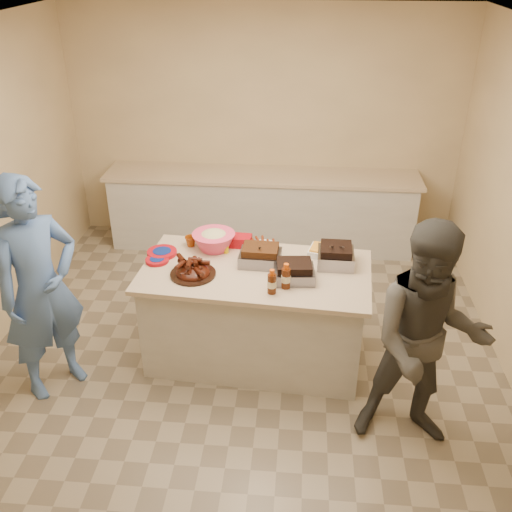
# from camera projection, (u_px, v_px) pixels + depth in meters

# --- Properties ---
(room) EXTENTS (4.50, 5.00, 2.70)m
(room) POSITION_uv_depth(u_px,v_px,m) (243.00, 359.00, 5.04)
(room) COLOR #D9BD8B
(room) RESTS_ON ground
(back_counter) EXTENTS (3.60, 0.64, 0.90)m
(back_counter) POSITION_uv_depth(u_px,v_px,m) (262.00, 210.00, 6.73)
(back_counter) COLOR beige
(back_counter) RESTS_ON ground
(island) EXTENTS (1.94, 1.13, 0.88)m
(island) POSITION_uv_depth(u_px,v_px,m) (256.00, 355.00, 5.08)
(island) COLOR beige
(island) RESTS_ON ground
(rib_platter) EXTENTS (0.48, 0.48, 0.15)m
(rib_platter) POSITION_uv_depth(u_px,v_px,m) (193.00, 275.00, 4.58)
(rib_platter) COLOR #3E1308
(rib_platter) RESTS_ON island
(pulled_pork_tray) EXTENTS (0.35, 0.27, 0.10)m
(pulled_pork_tray) POSITION_uv_depth(u_px,v_px,m) (260.00, 264.00, 4.74)
(pulled_pork_tray) COLOR #47230F
(pulled_pork_tray) RESTS_ON island
(brisket_tray) EXTENTS (0.34, 0.29, 0.09)m
(brisket_tray) POSITION_uv_depth(u_px,v_px,m) (294.00, 279.00, 4.52)
(brisket_tray) COLOR black
(brisket_tray) RESTS_ON island
(roasting_pan) EXTENTS (0.30, 0.30, 0.12)m
(roasting_pan) POSITION_uv_depth(u_px,v_px,m) (335.00, 264.00, 4.73)
(roasting_pan) COLOR gray
(roasting_pan) RESTS_ON island
(coleslaw_bowl) EXTENTS (0.40, 0.40, 0.26)m
(coleslaw_bowl) POSITION_uv_depth(u_px,v_px,m) (214.00, 249.00, 4.96)
(coleslaw_bowl) COLOR #EE3F65
(coleslaw_bowl) RESTS_ON island
(sausage_plate) EXTENTS (0.32, 0.32, 0.04)m
(sausage_plate) POSITION_uv_depth(u_px,v_px,m) (264.00, 247.00, 4.99)
(sausage_plate) COLOR silver
(sausage_plate) RESTS_ON island
(mac_cheese_dish) EXTENTS (0.33, 0.28, 0.08)m
(mac_cheese_dish) POSITION_uv_depth(u_px,v_px,m) (326.00, 255.00, 4.86)
(mac_cheese_dish) COLOR #F9A72A
(mac_cheese_dish) RESTS_ON island
(bbq_bottle_a) EXTENTS (0.07, 0.07, 0.20)m
(bbq_bottle_a) POSITION_uv_depth(u_px,v_px,m) (272.00, 293.00, 4.35)
(bbq_bottle_a) COLOR #451C09
(bbq_bottle_a) RESTS_ON island
(bbq_bottle_b) EXTENTS (0.08, 0.08, 0.21)m
(bbq_bottle_b) POSITION_uv_depth(u_px,v_px,m) (286.00, 287.00, 4.41)
(bbq_bottle_b) COLOR #451C09
(bbq_bottle_b) RESTS_ON island
(mustard_bottle) EXTENTS (0.05, 0.05, 0.12)m
(mustard_bottle) POSITION_uv_depth(u_px,v_px,m) (226.00, 253.00, 4.90)
(mustard_bottle) COLOR yellow
(mustard_bottle) RESTS_ON island
(sauce_bowl) EXTENTS (0.14, 0.05, 0.14)m
(sauce_bowl) POSITION_uv_depth(u_px,v_px,m) (266.00, 254.00, 4.88)
(sauce_bowl) COLOR silver
(sauce_bowl) RESTS_ON island
(plate_stack_large) EXTENTS (0.27, 0.27, 0.03)m
(plate_stack_large) POSITION_uv_depth(u_px,v_px,m) (162.00, 254.00, 4.88)
(plate_stack_large) COLOR #9D0913
(plate_stack_large) RESTS_ON island
(plate_stack_small) EXTENTS (0.21, 0.21, 0.03)m
(plate_stack_small) POSITION_uv_depth(u_px,v_px,m) (157.00, 262.00, 4.77)
(plate_stack_small) COLOR #9D0913
(plate_stack_small) RESTS_ON island
(plastic_cup) EXTENTS (0.11, 0.10, 0.10)m
(plastic_cup) POSITION_uv_depth(u_px,v_px,m) (191.00, 246.00, 5.01)
(plastic_cup) COLOR #883B09
(plastic_cup) RESTS_ON island
(basket_stack) EXTENTS (0.20, 0.15, 0.09)m
(basket_stack) POSITION_uv_depth(u_px,v_px,m) (241.00, 246.00, 5.02)
(basket_stack) COLOR #9D0913
(basket_stack) RESTS_ON island
(guest_blue) EXTENTS (1.85, 1.68, 0.44)m
(guest_blue) POSITION_uv_depth(u_px,v_px,m) (60.00, 382.00, 4.77)
(guest_blue) COLOR #4B6EAD
(guest_blue) RESTS_ON ground
(guest_gray) EXTENTS (0.87, 1.75, 0.66)m
(guest_gray) POSITION_uv_depth(u_px,v_px,m) (410.00, 434.00, 4.27)
(guest_gray) COLOR #4A4843
(guest_gray) RESTS_ON ground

